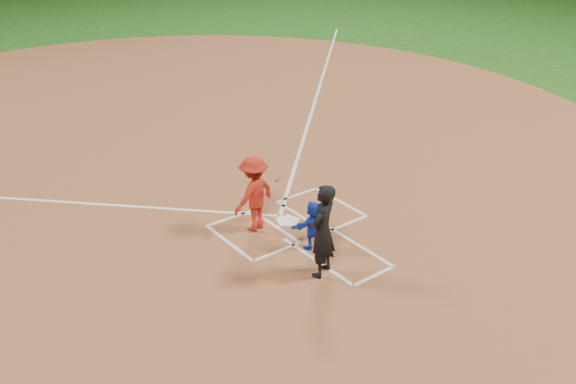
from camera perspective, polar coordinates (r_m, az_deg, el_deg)
ground at (r=14.61m, az=-0.02°, el=-2.64°), size 120.00×120.00×0.00m
home_plate_dirt at (r=19.27m, az=-10.92°, el=4.34°), size 28.00×28.00×0.01m
home_plate at (r=14.60m, az=-0.02°, el=-2.57°), size 0.60×0.60×0.02m
catcher at (r=13.38m, az=2.24°, el=-2.94°), size 0.99×0.33×1.06m
umpire at (r=12.30m, az=3.09°, el=-3.47°), size 0.83×0.71×1.93m
chalk_markings at (r=18.68m, az=-9.91°, el=3.73°), size 28.35×17.32×0.01m
batter_at_plate at (r=13.93m, az=-3.04°, el=-0.16°), size 1.55×0.89×1.72m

